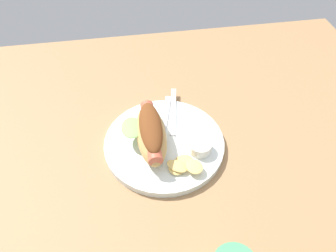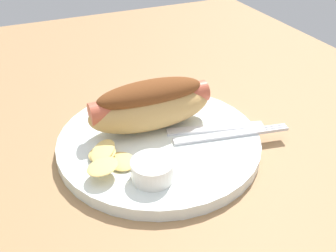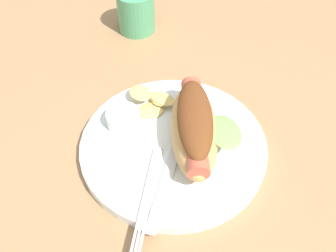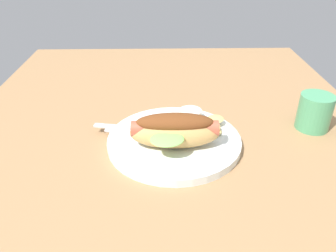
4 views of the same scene
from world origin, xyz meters
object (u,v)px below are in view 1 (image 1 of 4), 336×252
Objects in this scene: sauce_ramekin at (200,147)px; fork at (173,112)px; hot_dog at (151,132)px; plate at (164,143)px; knife at (165,115)px; chips_pile at (183,165)px.

sauce_ramekin is 12.65cm from fork.
plate is at bearing -90.52° from hot_dog.
fork reaches higher than plate.
hot_dog is 9.18cm from knife.
hot_dog is (2.81, -0.05, 4.23)cm from plate.
hot_dog is at bearing -0.94° from plate.
hot_dog is 1.28× the size of knife.
fork is at bearing -36.41° from hot_dog.
plate is 7.70cm from knife.
chips_pile reaches higher than knife.
knife is at bearing -63.37° from sauce_ramekin.
plate is 2.00× the size of knife.
chips_pile is (-5.53, 7.59, -2.57)cm from hot_dog.
fork is (-3.45, -8.41, 1.00)cm from plate.
hot_dog reaches higher than chips_pile.
plate is 1.69× the size of fork.
chips_pile is at bearing -159.42° from knife.
hot_dog is at bearing -20.70° from sauce_ramekin.
fork is (3.60, -12.09, -0.95)cm from sauce_ramekin.
chips_pile is at bearing -171.99° from fork.
fork is (-6.26, -8.36, -3.23)cm from hot_dog.
fork and knife have the same top height.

